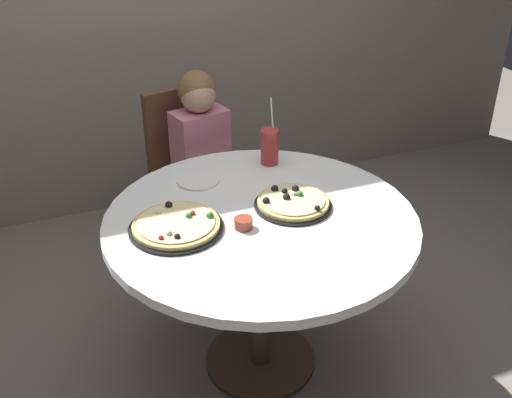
{
  "coord_description": "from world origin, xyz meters",
  "views": [
    {
      "loc": [
        -0.74,
        -1.82,
        1.95
      ],
      "look_at": [
        0.0,
        0.05,
        0.8
      ],
      "focal_mm": 42.24,
      "sensor_mm": 36.0,
      "label": 1
    }
  ],
  "objects": [
    {
      "name": "plate_small",
      "position": [
        -0.14,
        0.36,
        0.76
      ],
      "size": [
        0.18,
        0.18,
        0.01
      ],
      "primitive_type": "cylinder",
      "color": "white",
      "rests_on": "dining_table"
    },
    {
      "name": "diner_child",
      "position": [
        0.02,
        0.72,
        0.48
      ],
      "size": [
        0.33,
        0.43,
        1.08
      ],
      "color": "#3F4766",
      "rests_on": "ground_plane"
    },
    {
      "name": "pizza_cheese",
      "position": [
        0.14,
        0.03,
        0.77
      ],
      "size": [
        0.31,
        0.31,
        0.05
      ],
      "color": "black",
      "rests_on": "dining_table"
    },
    {
      "name": "chair_wooden",
      "position": [
        -0.02,
        0.9,
        0.53
      ],
      "size": [
        0.48,
        0.48,
        0.95
      ],
      "color": "brown",
      "rests_on": "ground_plane"
    },
    {
      "name": "dining_table",
      "position": [
        0.0,
        0.0,
        0.65
      ],
      "size": [
        1.2,
        1.2,
        0.75
      ],
      "color": "white",
      "rests_on": "ground_plane"
    },
    {
      "name": "pizza_veggie",
      "position": [
        -0.32,
        0.03,
        0.77
      ],
      "size": [
        0.35,
        0.35,
        0.05
      ],
      "color": "black",
      "rests_on": "dining_table"
    },
    {
      "name": "ground_plane",
      "position": [
        0.0,
        0.0,
        0.0
      ],
      "size": [
        8.0,
        8.0,
        0.0
      ],
      "primitive_type": "plane",
      "color": "slate"
    },
    {
      "name": "soda_cup",
      "position": [
        0.21,
        0.41,
        0.83
      ],
      "size": [
        0.08,
        0.08,
        0.31
      ],
      "color": "#B73333",
      "rests_on": "dining_table"
    },
    {
      "name": "sauce_bowl",
      "position": [
        -0.09,
        -0.05,
        0.77
      ],
      "size": [
        0.07,
        0.07,
        0.04
      ],
      "primitive_type": "cylinder",
      "color": "brown",
      "rests_on": "dining_table"
    }
  ]
}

